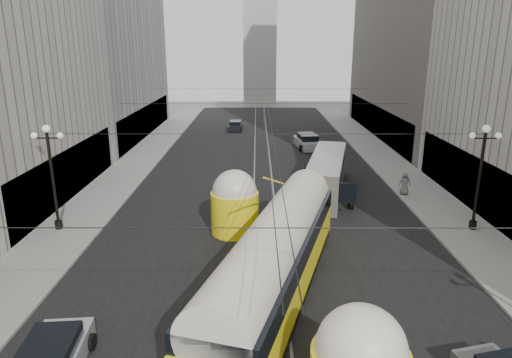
{
  "coord_description": "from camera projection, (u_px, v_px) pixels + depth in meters",
  "views": [
    {
      "loc": [
        -0.53,
        -7.8,
        10.9
      ],
      "look_at": [
        -0.57,
        14.94,
        4.2
      ],
      "focal_mm": 32.0,
      "sensor_mm": 36.0,
      "label": 1
    }
  ],
  "objects": [
    {
      "name": "city_bus",
      "position": [
        327.0,
        173.0,
        34.73
      ],
      "size": [
        4.74,
        11.53,
        2.84
      ],
      "color": "#A4A6A9",
      "rests_on": "ground"
    },
    {
      "name": "distant_tower",
      "position": [
        260.0,
        22.0,
        83.07
      ],
      "size": [
        6.0,
        6.0,
        31.36
      ],
      "color": "#B2AFA8",
      "rests_on": "ground"
    },
    {
      "name": "lamppost_left_mid",
      "position": [
        52.0,
        172.0,
        26.79
      ],
      "size": [
        1.86,
        0.44,
        6.37
      ],
      "color": "black",
      "rests_on": "sidewalk_left"
    },
    {
      "name": "sedan_white_far",
      "position": [
        307.0,
        142.0,
        49.92
      ],
      "size": [
        2.73,
        5.24,
        1.58
      ],
      "color": "silver",
      "rests_on": "ground"
    },
    {
      "name": "sidewalk_left",
      "position": [
        141.0,
        159.0,
        45.1
      ],
      "size": [
        4.0,
        72.0,
        0.15
      ],
      "primitive_type": "cube",
      "color": "gray",
      "rests_on": "ground"
    },
    {
      "name": "streetcar",
      "position": [
        275.0,
        257.0,
        20.11
      ],
      "size": [
        7.14,
        17.4,
        3.95
      ],
      "color": "yellow",
      "rests_on": "ground"
    },
    {
      "name": "catenary",
      "position": [
        264.0,
        106.0,
        39.11
      ],
      "size": [
        25.0,
        72.0,
        0.23
      ],
      "color": "black",
      "rests_on": "ground"
    },
    {
      "name": "rail_left",
      "position": [
        254.0,
        169.0,
        41.74
      ],
      "size": [
        0.12,
        85.0,
        0.04
      ],
      "primitive_type": "cube",
      "color": "gray",
      "rests_on": "ground"
    },
    {
      "name": "building_left_far",
      "position": [
        89.0,
        14.0,
        52.6
      ],
      "size": [
        12.6,
        28.6,
        28.6
      ],
      "color": "#999999",
      "rests_on": "ground"
    },
    {
      "name": "sidewalk_right",
      "position": [
        383.0,
        159.0,
        45.05
      ],
      "size": [
        4.0,
        72.0,
        0.15
      ],
      "primitive_type": "cube",
      "color": "gray",
      "rests_on": "ground"
    },
    {
      "name": "road",
      "position": [
        263.0,
        169.0,
        41.74
      ],
      "size": [
        20.0,
        85.0,
        0.02
      ],
      "primitive_type": "cube",
      "color": "black",
      "rests_on": "ground"
    },
    {
      "name": "pedestrian_sidewalk_right",
      "position": [
        405.0,
        183.0,
        33.93
      ],
      "size": [
        0.92,
        0.65,
        1.73
      ],
      "primitive_type": "imported",
      "rotation": [
        0.0,
        0.0,
        2.98
      ],
      "color": "slate",
      "rests_on": "sidewalk_right"
    },
    {
      "name": "rail_right",
      "position": [
        271.0,
        169.0,
        41.74
      ],
      "size": [
        0.12,
        85.0,
        0.04
      ],
      "primitive_type": "cube",
      "color": "gray",
      "rests_on": "ground"
    },
    {
      "name": "sedan_dark_far",
      "position": [
        236.0,
        126.0,
        60.48
      ],
      "size": [
        1.81,
        4.05,
        1.26
      ],
      "color": "black",
      "rests_on": "ground"
    },
    {
      "name": "lamppost_right_mid",
      "position": [
        480.0,
        172.0,
        26.75
      ],
      "size": [
        1.86,
        0.44,
        6.37
      ],
      "color": "black",
      "rests_on": "sidewalk_right"
    }
  ]
}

